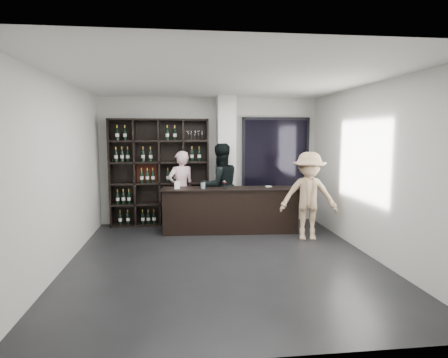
{
  "coord_description": "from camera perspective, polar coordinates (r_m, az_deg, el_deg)",
  "views": [
    {
      "loc": [
        -0.69,
        -5.92,
        2.06
      ],
      "look_at": [
        0.14,
        1.1,
        1.21
      ],
      "focal_mm": 30.0,
      "sensor_mm": 36.0,
      "label": 1
    }
  ],
  "objects": [
    {
      "name": "spit_cup",
      "position": [
        7.74,
        -3.22,
        -0.99
      ],
      "size": [
        0.1,
        0.1,
        0.13
      ],
      "primitive_type": "cylinder",
      "rotation": [
        0.0,
        0.0,
        -0.01
      ],
      "color": "#CEE8F7",
      "rests_on": "tasting_counter"
    },
    {
      "name": "structural_column",
      "position": [
        8.47,
        0.34,
        2.72
      ],
      "size": [
        0.4,
        0.4,
        2.9
      ],
      "primitive_type": "cube",
      "color": "silver",
      "rests_on": "floor"
    },
    {
      "name": "floor",
      "position": [
        6.3,
        -0.08,
        -12.27
      ],
      "size": [
        5.0,
        5.5,
        0.01
      ],
      "primitive_type": "cube",
      "color": "black",
      "rests_on": "ground"
    },
    {
      "name": "wine_glass",
      "position": [
        7.71,
        0.07,
        -0.74
      ],
      "size": [
        0.09,
        0.09,
        0.2
      ],
      "primitive_type": null,
      "rotation": [
        0.0,
        0.0,
        -0.14
      ],
      "color": "white",
      "rests_on": "tasting_counter"
    },
    {
      "name": "wine_shelf",
      "position": [
        8.54,
        -9.79,
        0.97
      ],
      "size": [
        2.2,
        0.35,
        2.4
      ],
      "primitive_type": null,
      "color": "black",
      "rests_on": "floor"
    },
    {
      "name": "taster_pink",
      "position": [
        8.4,
        -6.55,
        -1.5
      ],
      "size": [
        0.73,
        0.62,
        1.69
      ],
      "primitive_type": "imported",
      "rotation": [
        0.0,
        0.0,
        3.55
      ],
      "color": "#F5C4CA",
      "rests_on": "floor"
    },
    {
      "name": "customer",
      "position": [
        7.49,
        12.78,
        -2.54
      ],
      "size": [
        1.22,
        0.86,
        1.72
      ],
      "primitive_type": "imported",
      "rotation": [
        0.0,
        0.0,
        -0.22
      ],
      "color": "#9D7E5F",
      "rests_on": "floor"
    },
    {
      "name": "tasting_counter",
      "position": [
        7.9,
        0.97,
        -4.74
      ],
      "size": [
        2.87,
        0.6,
        0.94
      ],
      "rotation": [
        0.0,
        0.0,
        -0.06
      ],
      "color": "black",
      "rests_on": "floor"
    },
    {
      "name": "card_stand",
      "position": [
        7.74,
        -7.17,
        -0.92
      ],
      "size": [
        0.12,
        0.09,
        0.16
      ],
      "primitive_type": "cube",
      "rotation": [
        0.0,
        0.0,
        0.36
      ],
      "color": "white",
      "rests_on": "tasting_counter"
    },
    {
      "name": "taster_black",
      "position": [
        8.19,
        -0.59,
        -1.08
      ],
      "size": [
        1.08,
        0.95,
        1.86
      ],
      "primitive_type": "imported",
      "rotation": [
        0.0,
        0.0,
        3.45
      ],
      "color": "black",
      "rests_on": "floor"
    },
    {
      "name": "glass_panel",
      "position": [
        8.92,
        7.84,
        2.54
      ],
      "size": [
        1.6,
        0.08,
        2.1
      ],
      "color": "black",
      "rests_on": "floor"
    },
    {
      "name": "napkin_stack",
      "position": [
        8.03,
        6.79,
        -1.13
      ],
      "size": [
        0.12,
        0.12,
        0.02
      ],
      "primitive_type": "cube",
      "rotation": [
        0.0,
        0.0,
        0.08
      ],
      "color": "white",
      "rests_on": "tasting_counter"
    }
  ]
}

